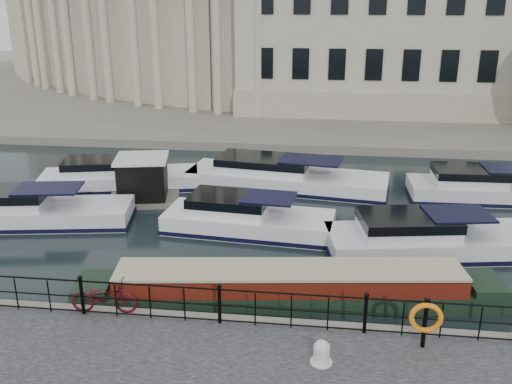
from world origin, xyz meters
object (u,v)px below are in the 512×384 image
bicycle (104,297)px  life_ring_post (426,318)px  harbour_hut (143,181)px  mooring_bollard (322,352)px  narrowboat (289,292)px

bicycle → life_ring_post: (8.88, -0.69, 0.38)m
life_ring_post → harbour_hut: bearing=134.0°
mooring_bollard → life_ring_post: 2.85m
bicycle → mooring_bollard: bicycle is taller
narrowboat → mooring_bollard: bearing=-81.8°
life_ring_post → bicycle: bearing=175.5°
life_ring_post → harbour_hut: size_ratio=0.38×
mooring_bollard → harbour_hut: 15.19m
bicycle → mooring_bollard: 6.48m
bicycle → narrowboat: (5.20, 2.18, -0.69)m
bicycle → harbour_hut: size_ratio=0.51×
bicycle → harbour_hut: (-2.32, 10.89, -0.10)m
mooring_bollard → bicycle: bearing=165.2°
narrowboat → bicycle: bearing=-164.5°
bicycle → harbour_hut: harbour_hut is taller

